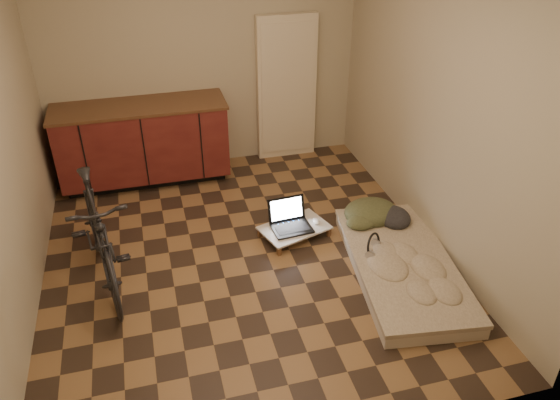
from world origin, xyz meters
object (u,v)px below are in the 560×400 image
object	(u,v)px
bicycle	(98,230)
laptop	(290,222)
lap_desk	(294,228)
futon	(402,266)

from	to	relation	value
bicycle	laptop	world-z (taller)	bicycle
lap_desk	bicycle	bearing A→B (deg)	168.87
futon	lap_desk	bearing A→B (deg)	141.90
lap_desk	laptop	world-z (taller)	laptop
bicycle	futon	world-z (taller)	bicycle
futon	lap_desk	xyz separation A→B (m)	(-0.75, 0.78, 0.02)
lap_desk	futon	bearing A→B (deg)	-63.67
bicycle	futon	size ratio (longest dim) A/B	0.88
futon	laptop	distance (m)	1.13
futon	lap_desk	size ratio (longest dim) A/B	2.53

